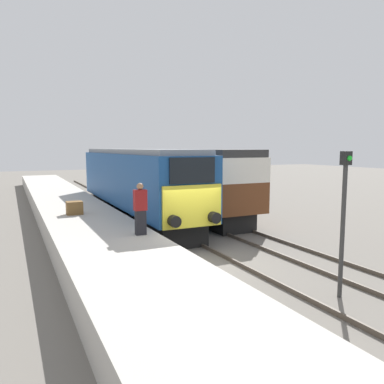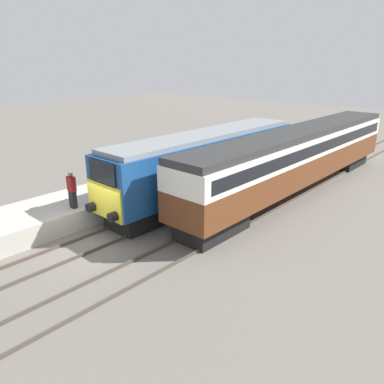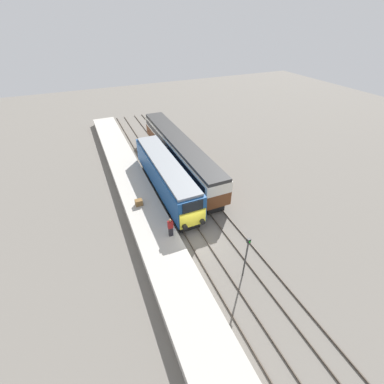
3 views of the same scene
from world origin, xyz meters
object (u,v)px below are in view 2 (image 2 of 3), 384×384
(person_on_platform, at_px, (72,190))
(locomotive, at_px, (206,162))
(passenger_carriage, at_px, (299,154))
(luggage_crate, at_px, (137,174))

(person_on_platform, bearing_deg, locomotive, 73.71)
(locomotive, distance_m, passenger_carriage, 5.85)
(locomotive, distance_m, person_on_platform, 7.81)
(passenger_carriage, height_order, luggage_crate, passenger_carriage)
(luggage_crate, bearing_deg, person_on_platform, -74.50)
(passenger_carriage, xyz_separation_m, luggage_crate, (-7.04, -7.01, -1.12))
(passenger_carriage, relative_size, person_on_platform, 11.46)
(locomotive, relative_size, passenger_carriage, 0.70)
(locomotive, bearing_deg, passenger_carriage, 54.42)
(locomotive, xyz_separation_m, luggage_crate, (-3.64, -2.26, -0.92))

